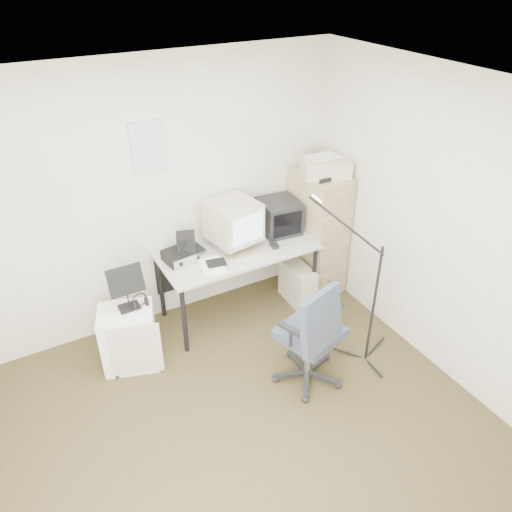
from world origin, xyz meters
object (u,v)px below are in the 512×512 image
filing_cabinet (317,231)px  side_cart (129,337)px  desk (238,281)px  office_chair (310,331)px

filing_cabinet → side_cart: 2.18m
desk → office_chair: size_ratio=1.44×
office_chair → side_cart: 1.58m
filing_cabinet → office_chair: bearing=-127.1°
office_chair → side_cart: size_ratio=1.83×
side_cart → filing_cabinet: bearing=24.2°
side_cart → office_chair: bearing=-18.2°
desk → side_cart: (-1.18, -0.20, -0.08)m
side_cart → desk: bearing=27.7°
filing_cabinet → desk: size_ratio=0.87×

